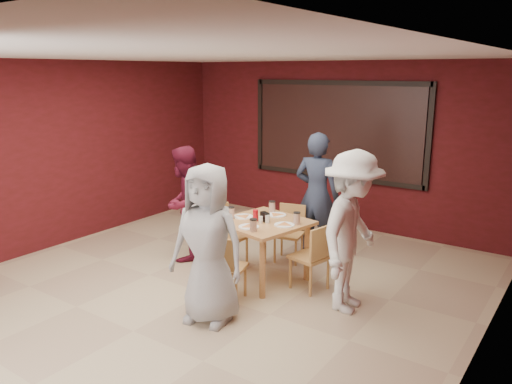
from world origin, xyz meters
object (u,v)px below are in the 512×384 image
Objects in this scene: chair_back at (290,229)px; diner_front at (208,244)px; chair_right at (314,254)px; diner_right at (352,232)px; chair_front at (225,265)px; chair_left at (226,232)px; diner_back at (317,195)px; dining_table at (263,228)px; diner_left at (184,204)px.

chair_back is 2.09m from diner_front.
chair_back is at bearing 136.87° from chair_right.
diner_right is (0.56, -0.19, 0.43)m from chair_right.
chair_front is 1.04× the size of chair_back.
diner_back reaches higher than chair_left.
dining_table is at bearing 92.21° from chair_front.
chair_back is 0.49× the size of diner_left.
diner_right is at bearing -34.53° from chair_back.
chair_left is 1.39m from chair_right.
dining_table is at bearing -8.02° from chair_left.
chair_back is 0.44× the size of diner_back.
chair_left is at bearing 178.82° from chair_right.
diner_front reaches higher than chair_back.
diner_front is at bearing 129.97° from diner_right.
chair_back is at bearing 96.08° from dining_table.
diner_left is 0.89× the size of diner_right.
chair_right is 0.73m from diner_right.
dining_table is 0.72× the size of diner_left.
diner_front is at bearing -58.05° from chair_left.
chair_back is 0.93m from chair_left.
diner_left is at bearing 33.28° from diner_back.
chair_left is at bearing -130.47° from chair_back.
chair_front is 0.45× the size of diner_back.
diner_back is 0.99× the size of diner_right.
diner_right reaches higher than diner_back.
chair_left is 0.49× the size of diner_front.
diner_right is at bearing 33.10° from diner_front.
diner_left is at bearing -177.37° from chair_right.
chair_left reaches higher than chair_back.
diner_back is (0.81, 1.10, 0.42)m from chair_left.
chair_left is (-0.61, -0.71, 0.03)m from chair_back.
dining_table is at bearing 84.76° from diner_front.
chair_back is at bearing 104.76° from diner_left.
chair_right is at bearing 73.79° from diner_left.
diner_right is (1.12, 1.11, 0.05)m from diner_front.
diner_left is at bearing -169.26° from chair_left.
chair_right is (0.79, -0.74, 0.03)m from chair_back.
chair_right is 2.07m from diner_left.
chair_left is at bearing 78.92° from diner_right.
dining_table is at bearing 72.24° from diner_left.
dining_table is 0.68× the size of diner_front.
diner_left reaches higher than chair_back.
diner_left is (-0.65, -0.12, 0.33)m from chair_left.
diner_front is at bearing -113.49° from chair_right.
chair_right is at bearing -43.13° from chair_back.
diner_back is at bearing 62.23° from chair_back.
diner_back reaches higher than diner_left.
diner_front reaches higher than dining_table.
chair_front reaches higher than chair_back.
diner_back reaches higher than chair_right.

